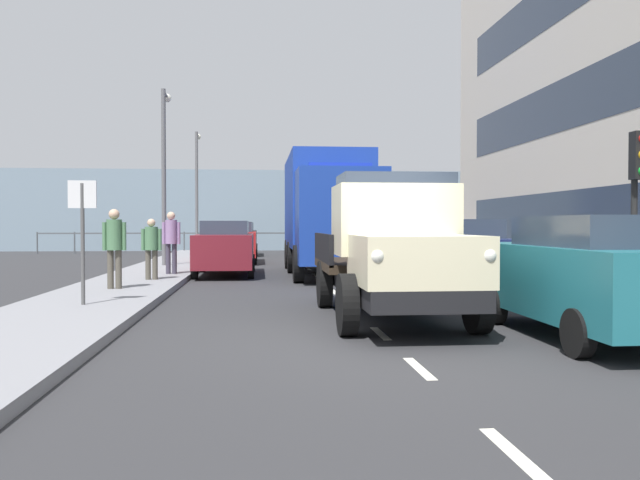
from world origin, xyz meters
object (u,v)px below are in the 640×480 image
Objects in this scene: lorry_cargo_blue at (329,210)px; pedestrian_with_bag at (171,237)px; truck_vintage_cream at (394,250)px; car_red_oppositeside_1 at (234,242)px; pedestrian_in_dark_coat at (151,244)px; car_maroon_oppositeside_0 at (225,247)px; lamp_post_promenade at (164,160)px; car_black_oppositeside_2 at (239,238)px; pedestrian_couple_a at (114,242)px; lamp_post_far at (197,180)px; car_teal_kerbside_near at (587,275)px; car_silver_kerbside_2 at (404,247)px; street_sign at (82,220)px; car_navy_kerbside_1 at (455,255)px; traffic_light_near at (638,178)px.

lorry_cargo_blue is 4.48× the size of pedestrian_with_bag.
car_red_oppositeside_1 is at bearing -78.76° from truck_vintage_cream.
lorry_cargo_blue is 5.10× the size of pedestrian_in_dark_coat.
truck_vintage_cream is at bearing 126.59° from pedestrian_in_dark_coat.
car_maroon_oppositeside_0 is 4.92m from lamp_post_promenade.
pedestrian_couple_a is at bearing 83.20° from car_black_oppositeside_2.
lamp_post_far is (0.78, -15.99, 2.77)m from pedestrian_with_bag.
car_maroon_oppositeside_0 and car_black_oppositeside_2 have the same top height.
car_silver_kerbside_2 is at bearing -90.00° from car_teal_kerbside_near.
truck_vintage_cream is at bearing 113.24° from lamp_post_promenade.
pedestrian_couple_a is (7.88, -6.22, 0.32)m from car_teal_kerbside_near.
car_teal_kerbside_near is 0.68× the size of lamp_post_promenade.
car_navy_kerbside_1 is at bearing -160.35° from street_sign.
lorry_cargo_blue is 2.10× the size of car_black_oppositeside_2.
car_silver_kerbside_2 is at bearing -103.79° from truck_vintage_cream.
traffic_light_near is (-8.18, 8.94, 1.58)m from car_maroon_oppositeside_0.
truck_vintage_cream is 3.08× the size of pedestrian_with_bag.
car_maroon_oppositeside_0 is 2.00× the size of street_sign.
traffic_light_near is (-2.50, 3.26, 1.58)m from car_navy_kerbside_1.
lamp_post_far reaches higher than car_silver_kerbside_2.
pedestrian_with_bag is 7.25m from street_sign.
car_maroon_oppositeside_0 and car_red_oppositeside_1 have the same top height.
car_silver_kerbside_2 is 7.99m from pedestrian_in_dark_coat.
lamp_post_promenade is (8.01, -14.88, 3.02)m from car_teal_kerbside_near.
lamp_post_promenade is at bearing -53.04° from car_maroon_oppositeside_0.
car_silver_kerbside_2 is 9.20m from lamp_post_promenade.
car_navy_kerbside_1 is 7.88m from pedestrian_couple_a.
pedestrian_with_bag reaches higher than pedestrian_in_dark_coat.
truck_vintage_cream is 16.90m from car_red_oppositeside_1.
car_silver_kerbside_2 is (-2.39, -9.72, -0.28)m from truck_vintage_cream.
car_red_oppositeside_1 is at bearing -100.95° from pedestrian_with_bag.
lamp_post_far is (5.58, -24.74, 2.82)m from truck_vintage_cream.
street_sign is (7.79, -3.32, 0.79)m from car_teal_kerbside_near.
truck_vintage_cream is at bearing -36.77° from car_teal_kerbside_near.
street_sign is at bearing 85.23° from pedestrian_with_bag.
truck_vintage_cream is 23.10m from car_black_oppositeside_2.
traffic_light_near reaches higher than car_red_oppositeside_1.
truck_vintage_cream is at bearing 76.21° from car_silver_kerbside_2.
street_sign is (0.60, 7.21, 0.45)m from pedestrian_with_bag.
pedestrian_in_dark_coat is (7.45, -2.49, 0.20)m from car_navy_kerbside_1.
street_sign is (0.35, 5.28, 0.59)m from pedestrian_in_dark_coat.
lorry_cargo_blue is 1.87× the size of car_navy_kerbside_1.
pedestrian_with_bag reaches higher than pedestrian_couple_a.
car_silver_kerbside_2 is 2.41× the size of pedestrian_in_dark_coat.
car_maroon_oppositeside_0 is at bearing -140.34° from pedestrian_with_bag.
truck_vintage_cream is 1.25× the size of car_maroon_oppositeside_0.
car_teal_kerbside_near and car_black_oppositeside_2 have the same top height.
traffic_light_near is at bearing 117.79° from car_red_oppositeside_1.
car_maroon_oppositeside_0 is 6.57m from car_red_oppositeside_1.
pedestrian_in_dark_coat is (-0.43, -2.38, -0.13)m from pedestrian_couple_a.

